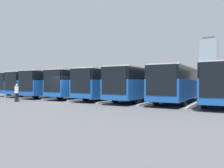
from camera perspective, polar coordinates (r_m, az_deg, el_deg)
The scene contains 19 objects.
ground_plane at distance 21.81m, azimuth -13.19°, elevation -4.60°, with size 600.00×600.00×0.00m, color #5B5B60.
bus_0 at distance 21.00m, azimuth 27.13°, elevation 0.22°, with size 3.73×12.58×3.30m.
curb_divider_0 at distance 19.64m, azimuth 20.85°, elevation -4.94°, with size 0.24×7.68×0.15m, color #9E9E99.
bus_1 at distance 21.98m, azimuth 17.31°, elevation 0.24°, with size 3.73×12.58×3.30m.
curb_divider_1 at distance 21.02m, azimuth 10.80°, elevation -4.58°, with size 0.24×7.68×0.15m, color #9E9E99.
bus_2 at distance 23.02m, azimuth 7.91°, elevation 0.26°, with size 3.73×12.58×3.30m.
curb_divider_2 at distance 22.47m, azimuth 1.42°, elevation -4.25°, with size 0.24×7.68×0.15m, color #9E9E99.
bus_3 at distance 25.12m, azimuth 0.34°, elevation 0.27°, with size 3.73×12.58×3.30m.
curb_divider_3 at distance 24.90m, azimuth -5.69°, elevation -3.81°, with size 0.24×7.68×0.15m, color #9E9E99.
bus_4 at distance 27.40m, azimuth -6.32°, elevation 0.27°, with size 3.73×12.58×3.30m.
curb_divider_4 at distance 27.47m, azimuth -11.85°, elevation -3.43°, with size 0.24×7.68×0.15m, color #9E9E99.
bus_5 at distance 29.76m, azimuth -12.38°, elevation 0.27°, with size 3.73×12.58×3.30m.
curb_divider_5 at distance 30.09m, azimuth -17.41°, elevation -3.11°, with size 0.24×7.68×0.15m, color #9E9E99.
bus_6 at distance 32.95m, azimuth -16.26°, elevation 0.27°, with size 3.73×12.58×3.30m.
curb_divider_6 at distance 33.44m, azimuth -20.76°, elevation -2.77°, with size 0.24×7.68×0.15m, color #9E9E99.
bus_7 at distance 36.31m, azimuth -19.34°, elevation 0.27°, with size 3.73×12.58×3.30m.
pedestrian at distance 23.40m, azimuth -23.63°, elevation -1.98°, with size 0.43×0.43×1.75m.
station_building at distance 45.66m, azimuth 14.26°, elevation 0.63°, with size 39.04×15.24×4.19m.
office_tower at distance 257.30m, azimuth 24.07°, elevation 5.36°, with size 16.64×16.64×50.31m.
Camera 1 is at (-16.21, 14.47, 1.87)m, focal length 35.00 mm.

